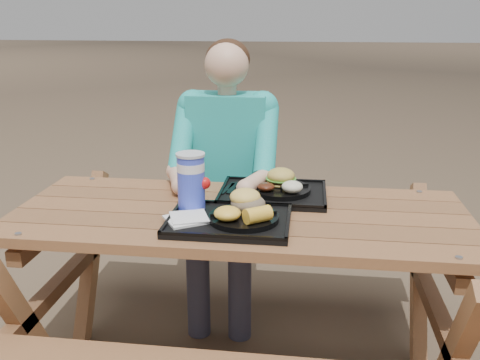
# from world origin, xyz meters

# --- Properties ---
(picnic_table) EXTENTS (1.80, 1.49, 0.75)m
(picnic_table) POSITION_xyz_m (0.00, 0.00, 0.38)
(picnic_table) COLOR #999999
(picnic_table) RESTS_ON ground
(tray_near) EXTENTS (0.45, 0.35, 0.02)m
(tray_near) POSITION_xyz_m (-0.02, -0.14, 0.76)
(tray_near) COLOR black
(tray_near) RESTS_ON picnic_table
(tray_far) EXTENTS (0.45, 0.35, 0.02)m
(tray_far) POSITION_xyz_m (0.12, 0.20, 0.76)
(tray_far) COLOR black
(tray_far) RESTS_ON picnic_table
(plate_near) EXTENTS (0.26, 0.26, 0.02)m
(plate_near) POSITION_xyz_m (0.03, -0.14, 0.78)
(plate_near) COLOR black
(plate_near) RESTS_ON tray_near
(plate_far) EXTENTS (0.26, 0.26, 0.02)m
(plate_far) POSITION_xyz_m (0.15, 0.21, 0.78)
(plate_far) COLOR black
(plate_far) RESTS_ON tray_far
(napkin_stack) EXTENTS (0.19, 0.19, 0.02)m
(napkin_stack) POSITION_xyz_m (-0.18, -0.18, 0.78)
(napkin_stack) COLOR silver
(napkin_stack) RESTS_ON tray_near
(soda_cup) EXTENTS (0.11, 0.11, 0.21)m
(soda_cup) POSITION_xyz_m (-0.18, -0.05, 0.88)
(soda_cup) COLOR #1C31D7
(soda_cup) RESTS_ON tray_near
(condiment_bbq) EXTENTS (0.06, 0.06, 0.03)m
(condiment_bbq) POSITION_xyz_m (-0.01, -0.01, 0.79)
(condiment_bbq) COLOR black
(condiment_bbq) RESTS_ON tray_near
(condiment_mustard) EXTENTS (0.04, 0.04, 0.03)m
(condiment_mustard) POSITION_xyz_m (0.03, -0.02, 0.78)
(condiment_mustard) COLOR #F8AC1B
(condiment_mustard) RESTS_ON tray_near
(sandwich) EXTENTS (0.12, 0.12, 0.13)m
(sandwich) POSITION_xyz_m (0.04, -0.09, 0.85)
(sandwich) COLOR #ECBF53
(sandwich) RESTS_ON plate_near
(mac_cheese) EXTENTS (0.10, 0.10, 0.05)m
(mac_cheese) POSITION_xyz_m (-0.02, -0.20, 0.81)
(mac_cheese) COLOR yellow
(mac_cheese) RESTS_ON plate_near
(corn_cob) EXTENTS (0.13, 0.13, 0.06)m
(corn_cob) POSITION_xyz_m (0.09, -0.21, 0.82)
(corn_cob) COLOR yellow
(corn_cob) RESTS_ON plate_near
(cutlery_far) EXTENTS (0.03, 0.15, 0.01)m
(cutlery_far) POSITION_xyz_m (-0.06, 0.22, 0.77)
(cutlery_far) COLOR black
(cutlery_far) RESTS_ON tray_far
(burger) EXTENTS (0.12, 0.12, 0.11)m
(burger) POSITION_xyz_m (0.15, 0.25, 0.84)
(burger) COLOR gold
(burger) RESTS_ON plate_far
(baked_beans) EXTENTS (0.07, 0.07, 0.03)m
(baked_beans) POSITION_xyz_m (0.09, 0.15, 0.81)
(baked_beans) COLOR #471D0E
(baked_beans) RESTS_ON plate_far
(potato_salad) EXTENTS (0.09, 0.09, 0.05)m
(potato_salad) POSITION_xyz_m (0.20, 0.14, 0.81)
(potato_salad) COLOR beige
(potato_salad) RESTS_ON plate_far
(diner) EXTENTS (0.48, 0.84, 1.28)m
(diner) POSITION_xyz_m (-0.14, 0.57, 0.64)
(diner) COLOR #18ABA7
(diner) RESTS_ON ground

